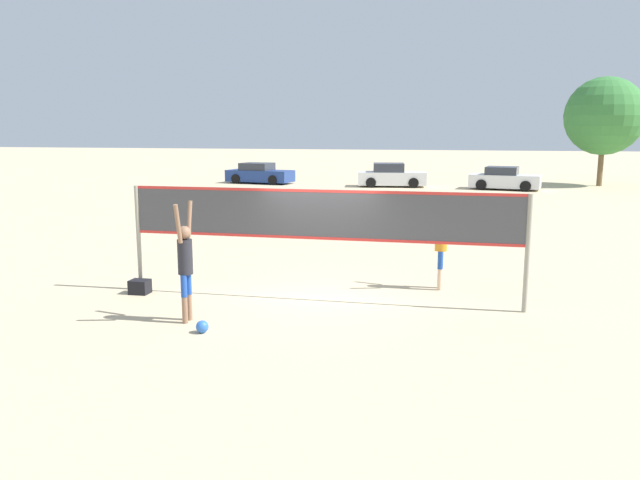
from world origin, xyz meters
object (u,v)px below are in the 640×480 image
object	(u,v)px
player_spiker	(185,259)
player_blocker	(441,239)
parked_car_near	(504,179)
parked_car_far	(391,176)
parked_car_mid	(259,174)
tree_left_cluster	(604,116)
gear_bag	(140,287)
volleyball_net	(320,220)
volleyball	(202,327)

from	to	relation	value
player_spiker	player_blocker	distance (m)	5.84
parked_car_near	parked_car_far	bearing A→B (deg)	-173.33
parked_car_mid	tree_left_cluster	bearing A→B (deg)	17.25
player_blocker	gear_bag	distance (m)	6.87
volleyball_net	player_blocker	bearing A→B (deg)	31.06
volleyball	parked_car_far	world-z (taller)	parked_car_far
parked_car_near	tree_left_cluster	world-z (taller)	tree_left_cluster
parked_car_near	player_blocker	bearing A→B (deg)	-86.74
parked_car_near	parked_car_far	xyz separation A→B (m)	(-6.95, 0.44, 0.04)
parked_car_mid	parked_car_near	bearing A→B (deg)	6.25
volleyball_net	volleyball	xyz separation A→B (m)	(-1.61, -2.61, -1.62)
parked_car_mid	tree_left_cluster	distance (m)	22.68
volleyball_net	player_blocker	xyz separation A→B (m)	(2.49, 1.50, -0.56)
tree_left_cluster	parked_car_mid	bearing A→B (deg)	-172.64
volleyball_net	parked_car_near	world-z (taller)	volleyball_net
player_blocker	tree_left_cluster	world-z (taller)	tree_left_cluster
player_spiker	volleyball_net	bearing A→B (deg)	-46.47
gear_bag	parked_car_near	distance (m)	28.89
player_blocker	parked_car_near	world-z (taller)	player_blocker
player_spiker	parked_car_far	distance (m)	29.36
player_blocker	volleyball_net	bearing A→B (deg)	-58.94
volleyball	gear_bag	world-z (taller)	gear_bag
parked_car_mid	parked_car_far	distance (m)	9.03
gear_bag	parked_car_far	bearing A→B (deg)	84.36
gear_bag	parked_car_near	bearing A→B (deg)	70.41
parked_car_near	parked_car_far	size ratio (longest dim) A/B	0.98
player_spiker	volleyball	size ratio (longest dim) A/B	10.01
player_blocker	volleyball	xyz separation A→B (m)	(-4.10, -4.11, -1.05)
volleyball_net	player_spiker	xyz separation A→B (m)	(-2.15, -2.04, -0.51)
gear_bag	tree_left_cluster	bearing A→B (deg)	62.92
player_spiker	parked_car_near	world-z (taller)	player_spiker
volleyball_net	tree_left_cluster	size ratio (longest dim) A/B	1.23
volleyball_net	parked_car_mid	size ratio (longest dim) A/B	1.81
player_spiker	parked_car_near	bearing A→B (deg)	-15.07
player_spiker	tree_left_cluster	distance (m)	35.79
volleyball	player_blocker	bearing A→B (deg)	45.10
volleyball_net	tree_left_cluster	bearing A→B (deg)	68.92
gear_bag	tree_left_cluster	xyz separation A→B (m)	(15.90, 31.09, 4.29)
gear_bag	tree_left_cluster	size ratio (longest dim) A/B	0.06
player_spiker	tree_left_cluster	bearing A→B (deg)	-23.12
volleyball_net	parked_car_mid	bearing A→B (deg)	110.33
volleyball_net	gear_bag	xyz separation A→B (m)	(-4.05, -0.35, -1.57)
volleyball_net	parked_car_mid	world-z (taller)	volleyball_net
player_spiker	player_blocker	size ratio (longest dim) A/B	1.04
volleyball_net	volleyball	world-z (taller)	volleyball_net
volleyball_net	volleyball	size ratio (longest dim) A/B	37.13
player_spiker	volleyball	xyz separation A→B (m)	(0.54, -0.57, -1.11)
player_blocker	volleyball	world-z (taller)	player_blocker
parked_car_near	parked_car_mid	distance (m)	15.99
parked_car_far	tree_left_cluster	distance (m)	14.12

